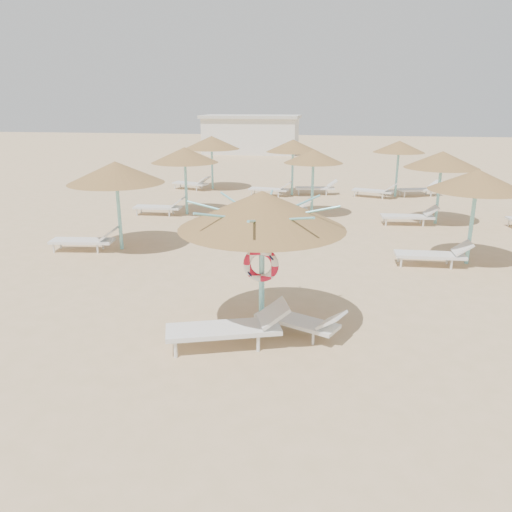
# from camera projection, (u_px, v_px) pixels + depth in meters

# --- Properties ---
(ground) EXTENTS (120.00, 120.00, 0.00)m
(ground) POSITION_uv_depth(u_px,v_px,m) (245.00, 327.00, 10.22)
(ground) COLOR tan
(ground) RESTS_ON ground
(main_palapa) EXTENTS (3.18, 3.18, 2.85)m
(main_palapa) POSITION_uv_depth(u_px,v_px,m) (262.00, 211.00, 9.33)
(main_palapa) COLOR #7DD7DA
(main_palapa) RESTS_ON ground
(lounger_main_a) EXTENTS (2.39, 1.37, 0.83)m
(lounger_main_a) POSITION_uv_depth(u_px,v_px,m) (232.00, 327.00, 9.33)
(lounger_main_a) COLOR silver
(lounger_main_a) RESTS_ON ground
(lounger_main_b) EXTENTS (1.87, 1.24, 0.66)m
(lounger_main_b) POSITION_uv_depth(u_px,v_px,m) (302.00, 321.00, 9.78)
(lounger_main_b) COLOR silver
(lounger_main_b) RESTS_ON ground
(palapa_field) EXTENTS (18.28, 14.20, 2.72)m
(palapa_field) POSITION_uv_depth(u_px,v_px,m) (339.00, 159.00, 18.99)
(palapa_field) COLOR #7DD7DA
(palapa_field) RESTS_ON ground
(service_hut) EXTENTS (8.40, 4.40, 3.25)m
(service_hut) POSITION_uv_depth(u_px,v_px,m) (251.00, 134.00, 43.63)
(service_hut) COLOR silver
(service_hut) RESTS_ON ground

